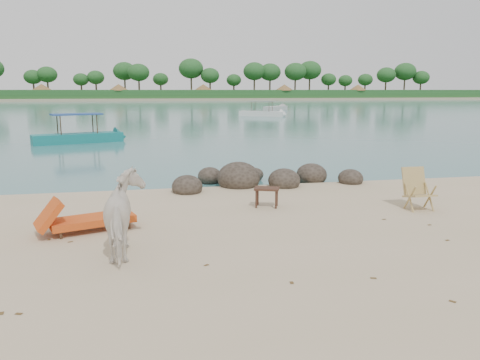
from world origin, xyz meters
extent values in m
plane|color=#397273|center=(0.00, 90.00, 0.00)|extent=(400.00, 400.00, 0.00)
cube|color=tan|center=(0.00, 170.00, 0.00)|extent=(420.00, 90.00, 1.40)
cube|color=#1E4C1E|center=(0.00, 135.00, 1.90)|extent=(420.00, 18.00, 2.40)
ellipsoid|color=#2B241D|center=(-0.93, 5.39, 0.16)|extent=(0.92, 1.02, 0.69)
ellipsoid|color=#2B241D|center=(0.77, 6.09, 0.24)|extent=(1.37, 1.50, 1.02)
ellipsoid|color=#2B241D|center=(2.17, 5.69, 0.18)|extent=(1.02, 1.12, 0.76)
ellipsoid|color=#2B241D|center=(3.37, 6.49, 0.18)|extent=(1.03, 1.13, 0.77)
ellipsoid|color=#2B241D|center=(4.47, 5.79, 0.14)|extent=(0.81, 0.89, 0.61)
ellipsoid|color=#2B241D|center=(-0.03, 7.09, 0.14)|extent=(0.81, 0.89, 0.61)
ellipsoid|color=#2B241D|center=(1.57, 7.29, 0.11)|extent=(0.62, 0.69, 0.47)
imported|color=white|center=(-2.45, 0.23, 0.76)|extent=(0.94, 1.85, 1.52)
plane|color=brown|center=(-4.07, 1.36, 0.01)|extent=(0.12, 0.12, 0.00)
plane|color=brown|center=(1.49, -1.75, 0.01)|extent=(0.13, 0.13, 0.00)
plane|color=brown|center=(3.88, -0.23, 0.01)|extent=(0.12, 0.12, 0.00)
plane|color=brown|center=(4.16, 0.83, 0.01)|extent=(0.12, 0.12, 0.00)
plane|color=brown|center=(-3.83, -1.96, 0.01)|extent=(0.13, 0.13, 0.00)
plane|color=brown|center=(-4.07, -1.90, 0.01)|extent=(0.11, 0.11, 0.00)
plane|color=brown|center=(3.38, 1.46, 0.01)|extent=(0.11, 0.11, 0.00)
plane|color=brown|center=(0.13, -1.67, 0.01)|extent=(0.11, 0.11, 0.00)
plane|color=brown|center=(-1.10, -0.66, 0.01)|extent=(0.14, 0.14, 0.00)
plane|color=brown|center=(-3.63, 1.13, 0.01)|extent=(0.13, 0.13, 0.00)
plane|color=brown|center=(2.22, -2.76, 0.01)|extent=(0.14, 0.14, 0.00)
camera|label=1|loc=(-2.00, -8.34, 3.03)|focal=35.00mm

